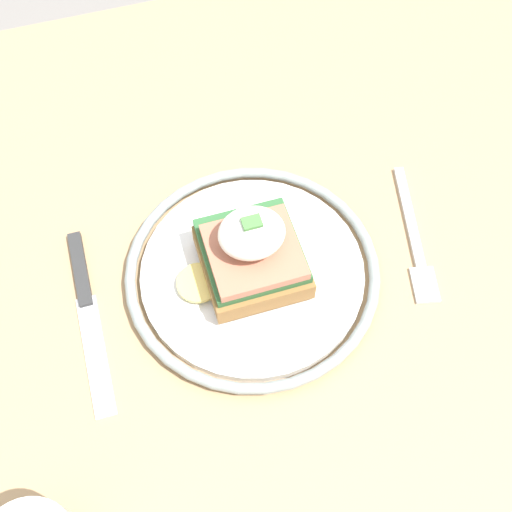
{
  "coord_description": "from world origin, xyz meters",
  "views": [
    {
      "loc": [
        0.08,
        0.3,
        1.27
      ],
      "look_at": [
        -0.0,
        0.03,
        0.79
      ],
      "focal_mm": 45.0,
      "sensor_mm": 36.0,
      "label": 1
    }
  ],
  "objects_px": {
    "fork": "(414,240)",
    "knife": "(87,304)",
    "sandwich": "(255,251)",
    "plate": "(256,271)"
  },
  "relations": [
    {
      "from": "sandwich",
      "to": "knife",
      "type": "xyz_separation_m",
      "value": [
        0.15,
        -0.01,
        -0.04
      ]
    },
    {
      "from": "plate",
      "to": "sandwich",
      "type": "xyz_separation_m",
      "value": [
        0.0,
        -0.0,
        0.04
      ]
    },
    {
      "from": "fork",
      "to": "knife",
      "type": "distance_m",
      "value": 0.31
    },
    {
      "from": "plate",
      "to": "fork",
      "type": "xyz_separation_m",
      "value": [
        -0.15,
        0.01,
        -0.01
      ]
    },
    {
      "from": "knife",
      "to": "sandwich",
      "type": "bearing_deg",
      "value": 174.73
    },
    {
      "from": "sandwich",
      "to": "knife",
      "type": "bearing_deg",
      "value": -5.27
    },
    {
      "from": "plate",
      "to": "sandwich",
      "type": "relative_size",
      "value": 1.98
    },
    {
      "from": "fork",
      "to": "plate",
      "type": "bearing_deg",
      "value": -3.18
    },
    {
      "from": "knife",
      "to": "fork",
      "type": "bearing_deg",
      "value": 175.79
    },
    {
      "from": "sandwich",
      "to": "fork",
      "type": "relative_size",
      "value": 0.78
    }
  ]
}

